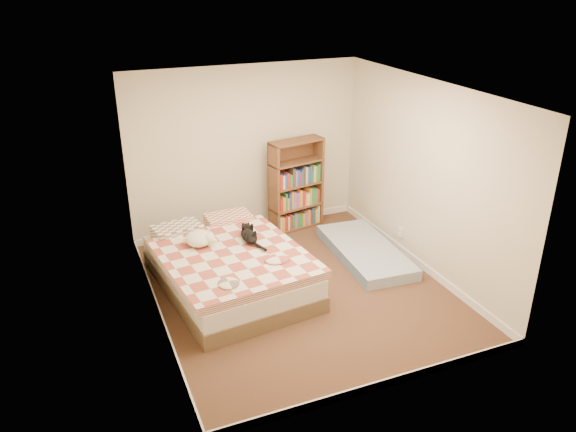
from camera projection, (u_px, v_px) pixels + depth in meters
name	position (u px, v px, depth m)	size (l,w,h in m)	color
room	(300.00, 201.00, 6.61)	(3.51, 4.01, 2.51)	#4C2F20
bed	(228.00, 266.00, 7.06)	(1.85, 2.41, 0.60)	brown
bookshelf	(296.00, 195.00, 8.61)	(0.90, 0.44, 1.41)	brown
floor_mattress	(365.00, 251.00, 7.86)	(0.78, 1.73, 0.16)	#6A89B1
black_cat	(248.00, 235.00, 7.14)	(0.26, 0.67, 0.15)	black
white_dog	(200.00, 239.00, 6.98)	(0.38, 0.40, 0.18)	silver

